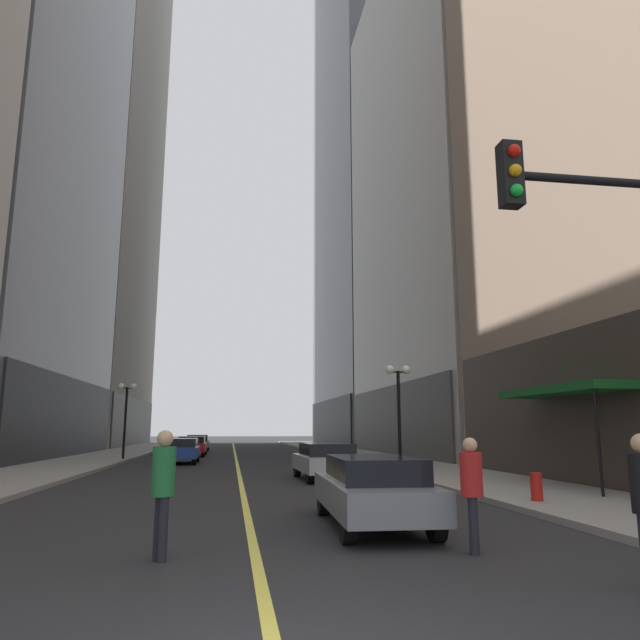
% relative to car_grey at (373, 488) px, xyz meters
% --- Properties ---
extents(ground_plane, '(200.00, 200.00, 0.00)m').
position_rel_car_grey_xyz_m(ground_plane, '(-2.32, 28.19, -0.72)').
color(ground_plane, '#262628').
extents(sidewalk_left, '(4.50, 78.00, 0.15)m').
position_rel_car_grey_xyz_m(sidewalk_left, '(-10.57, 28.19, -0.64)').
color(sidewalk_left, gray).
rests_on(sidewalk_left, ground).
extents(sidewalk_right, '(4.50, 78.00, 0.15)m').
position_rel_car_grey_xyz_m(sidewalk_right, '(5.93, 28.19, -0.64)').
color(sidewalk_right, gray).
rests_on(sidewalk_right, ground).
extents(lane_centre_stripe, '(0.16, 70.00, 0.01)m').
position_rel_car_grey_xyz_m(lane_centre_stripe, '(-2.32, 28.19, -0.72)').
color(lane_centre_stripe, '#E5D64C').
rests_on(lane_centre_stripe, ground).
extents(building_left_far, '(15.96, 26.00, 90.70)m').
position_rel_car_grey_xyz_m(building_left_far, '(-20.71, 53.19, 44.56)').
color(building_left_far, '#A8A399').
rests_on(building_left_far, ground).
extents(building_right_mid, '(13.05, 24.00, 39.38)m').
position_rel_car_grey_xyz_m(building_right_mid, '(14.60, 27.69, 18.89)').
color(building_right_mid, '#A8A399').
rests_on(building_right_mid, ground).
extents(building_right_far, '(13.89, 26.00, 76.91)m').
position_rel_car_grey_xyz_m(building_right_far, '(15.04, 53.19, 37.65)').
color(building_right_far, slate).
rests_on(building_right_far, ground).
extents(storefront_awning_right, '(1.60, 5.49, 3.12)m').
position_rel_car_grey_xyz_m(storefront_awning_right, '(7.38, 5.32, 2.27)').
color(storefront_awning_right, '#144C1E').
rests_on(storefront_awning_right, ground).
extents(car_grey, '(1.88, 4.67, 1.32)m').
position_rel_car_grey_xyz_m(car_grey, '(0.00, 0.00, 0.00)').
color(car_grey, slate).
rests_on(car_grey, ground).
extents(car_silver, '(2.04, 4.36, 1.32)m').
position_rel_car_grey_xyz_m(car_silver, '(0.78, 10.30, 0.00)').
color(car_silver, '#B7B7BC').
rests_on(car_silver, ground).
extents(car_blue, '(1.88, 4.19, 1.32)m').
position_rel_car_grey_xyz_m(car_blue, '(-5.33, 21.35, -0.00)').
color(car_blue, navy).
rests_on(car_blue, ground).
extents(car_red, '(1.90, 4.30, 1.32)m').
position_rel_car_grey_xyz_m(car_red, '(-5.28, 29.87, 0.00)').
color(car_red, '#B21919').
rests_on(car_red, ground).
extents(car_green, '(1.84, 4.05, 1.32)m').
position_rel_car_grey_xyz_m(car_green, '(-5.35, 38.44, -0.00)').
color(car_green, '#196038').
rests_on(car_green, ground).
extents(pedestrian_in_red_jacket, '(0.44, 0.44, 1.72)m').
position_rel_car_grey_xyz_m(pedestrian_in_red_jacket, '(0.95, -2.51, 0.28)').
color(pedestrian_in_red_jacket, black).
rests_on(pedestrian_in_red_jacket, ground).
extents(pedestrian_in_green_parka, '(0.46, 0.46, 1.83)m').
position_rel_car_grey_xyz_m(pedestrian_in_green_parka, '(-3.68, -2.26, 0.36)').
color(pedestrian_in_green_parka, black).
rests_on(pedestrian_in_green_parka, ground).
extents(street_lamp_left_far, '(1.06, 0.36, 4.43)m').
position_rel_car_grey_xyz_m(street_lamp_left_far, '(-8.72, 23.80, 2.54)').
color(street_lamp_left_far, black).
rests_on(street_lamp_left_far, ground).
extents(street_lamp_right_mid, '(1.06, 0.36, 4.43)m').
position_rel_car_grey_xyz_m(street_lamp_right_mid, '(4.08, 11.93, 2.54)').
color(street_lamp_right_mid, black).
rests_on(street_lamp_right_mid, ground).
extents(fire_hydrant_right, '(0.28, 0.28, 0.80)m').
position_rel_car_grey_xyz_m(fire_hydrant_right, '(4.58, 2.21, -0.32)').
color(fire_hydrant_right, red).
rests_on(fire_hydrant_right, ground).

